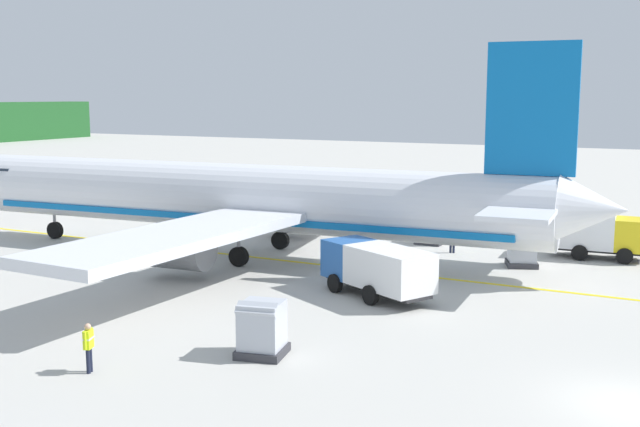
{
  "coord_description": "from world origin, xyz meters",
  "views": [
    {
      "loc": [
        -23.95,
        -1.8,
        9.31
      ],
      "look_at": [
        11.14,
        16.3,
        3.23
      ],
      "focal_mm": 43.13,
      "sensor_mm": 36.0,
      "label": 1
    }
  ],
  "objects_px": {
    "service_truck_baggage": "(597,232)",
    "cargo_container_far": "(522,250)",
    "cargo_container_near": "(430,229)",
    "airliner_foreground": "(246,199)",
    "crew_loader_left": "(452,235)",
    "cargo_container_mid": "(262,329)",
    "crew_marshaller": "(88,344)",
    "service_truck_fuel": "(376,267)"
  },
  "relations": [
    {
      "from": "service_truck_fuel",
      "to": "cargo_container_far",
      "type": "relative_size",
      "value": 3.0
    },
    {
      "from": "service_truck_baggage",
      "to": "cargo_container_near",
      "type": "height_order",
      "value": "service_truck_baggage"
    },
    {
      "from": "cargo_container_near",
      "to": "crew_loader_left",
      "type": "bearing_deg",
      "value": -135.83
    },
    {
      "from": "airliner_foreground",
      "to": "service_truck_fuel",
      "type": "distance_m",
      "value": 11.69
    },
    {
      "from": "airliner_foreground",
      "to": "crew_loader_left",
      "type": "xyz_separation_m",
      "value": [
        6.39,
        -10.43,
        -2.33
      ]
    },
    {
      "from": "cargo_container_far",
      "to": "service_truck_fuel",
      "type": "bearing_deg",
      "value": 154.76
    },
    {
      "from": "airliner_foreground",
      "to": "cargo_container_mid",
      "type": "xyz_separation_m",
      "value": [
        -14.45,
        -9.94,
        -2.39
      ]
    },
    {
      "from": "airliner_foreground",
      "to": "crew_marshaller",
      "type": "relative_size",
      "value": 24.16
    },
    {
      "from": "service_truck_baggage",
      "to": "crew_loader_left",
      "type": "distance_m",
      "value": 8.24
    },
    {
      "from": "crew_marshaller",
      "to": "crew_loader_left",
      "type": "bearing_deg",
      "value": -10.81
    },
    {
      "from": "service_truck_fuel",
      "to": "crew_loader_left",
      "type": "relative_size",
      "value": 3.51
    },
    {
      "from": "cargo_container_near",
      "to": "crew_loader_left",
      "type": "relative_size",
      "value": 1.14
    },
    {
      "from": "crew_loader_left",
      "to": "cargo_container_near",
      "type": "bearing_deg",
      "value": 44.17
    },
    {
      "from": "cargo_container_near",
      "to": "cargo_container_far",
      "type": "distance_m",
      "value": 7.71
    },
    {
      "from": "service_truck_baggage",
      "to": "cargo_container_far",
      "type": "xyz_separation_m",
      "value": [
        -4.16,
        3.36,
        -0.61
      ]
    },
    {
      "from": "service_truck_fuel",
      "to": "service_truck_baggage",
      "type": "xyz_separation_m",
      "value": [
        13.82,
        -7.92,
        0.11
      ]
    },
    {
      "from": "airliner_foreground",
      "to": "crew_marshaller",
      "type": "height_order",
      "value": "airliner_foreground"
    },
    {
      "from": "cargo_container_far",
      "to": "crew_marshaller",
      "type": "xyz_separation_m",
      "value": [
        -23.28,
        9.28,
        0.1
      ]
    },
    {
      "from": "cargo_container_mid",
      "to": "crew_loader_left",
      "type": "distance_m",
      "value": 20.85
    },
    {
      "from": "cargo_container_mid",
      "to": "crew_loader_left",
      "type": "relative_size",
      "value": 1.17
    },
    {
      "from": "service_truck_baggage",
      "to": "cargo_container_near",
      "type": "bearing_deg",
      "value": 91.29
    },
    {
      "from": "cargo_container_mid",
      "to": "service_truck_fuel",
      "type": "bearing_deg",
      "value": -2.6
    },
    {
      "from": "airliner_foreground",
      "to": "crew_loader_left",
      "type": "distance_m",
      "value": 12.45
    },
    {
      "from": "cargo_container_near",
      "to": "crew_marshaller",
      "type": "distance_m",
      "value": 27.34
    },
    {
      "from": "service_truck_fuel",
      "to": "cargo_container_far",
      "type": "height_order",
      "value": "service_truck_fuel"
    },
    {
      "from": "cargo_container_far",
      "to": "crew_marshaller",
      "type": "height_order",
      "value": "cargo_container_far"
    },
    {
      "from": "cargo_container_mid",
      "to": "crew_marshaller",
      "type": "relative_size",
      "value": 1.22
    },
    {
      "from": "cargo_container_near",
      "to": "cargo_container_mid",
      "type": "bearing_deg",
      "value": -175.91
    },
    {
      "from": "airliner_foreground",
      "to": "service_truck_fuel",
      "type": "bearing_deg",
      "value": -115.77
    },
    {
      "from": "service_truck_baggage",
      "to": "cargo_container_far",
      "type": "distance_m",
      "value": 5.38
    },
    {
      "from": "service_truck_fuel",
      "to": "airliner_foreground",
      "type": "bearing_deg",
      "value": 64.23
    },
    {
      "from": "service_truck_fuel",
      "to": "cargo_container_near",
      "type": "distance_m",
      "value": 13.76
    },
    {
      "from": "airliner_foreground",
      "to": "service_truck_fuel",
      "type": "xyz_separation_m",
      "value": [
        -5.01,
        -10.37,
        -1.97
      ]
    },
    {
      "from": "cargo_container_far",
      "to": "crew_marshaller",
      "type": "distance_m",
      "value": 25.06
    },
    {
      "from": "airliner_foreground",
      "to": "cargo_container_mid",
      "type": "height_order",
      "value": "airliner_foreground"
    },
    {
      "from": "service_truck_baggage",
      "to": "cargo_container_mid",
      "type": "distance_m",
      "value": 24.73
    },
    {
      "from": "cargo_container_far",
      "to": "crew_loader_left",
      "type": "distance_m",
      "value": 4.83
    },
    {
      "from": "crew_marshaller",
      "to": "service_truck_fuel",
      "type": "bearing_deg",
      "value": -19.14
    },
    {
      "from": "airliner_foreground",
      "to": "cargo_container_far",
      "type": "bearing_deg",
      "value": -72.67
    },
    {
      "from": "cargo_container_near",
      "to": "cargo_container_far",
      "type": "xyz_separation_m",
      "value": [
        -3.93,
        -6.63,
        -0.05
      ]
    },
    {
      "from": "cargo_container_near",
      "to": "cargo_container_far",
      "type": "relative_size",
      "value": 0.97
    },
    {
      "from": "cargo_container_mid",
      "to": "crew_marshaller",
      "type": "xyz_separation_m",
      "value": [
        -4.17,
        4.29,
        0.02
      ]
    }
  ]
}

